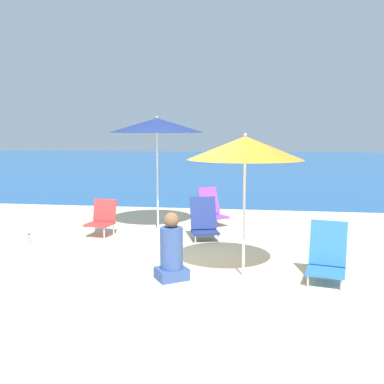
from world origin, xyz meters
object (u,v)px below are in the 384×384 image
object	(u,v)px
beach_umbrella_orange	(245,148)
beach_chair_navy	(204,221)
beach_chair_blue	(327,256)
person_seated_near	(172,252)
water_bottle	(29,241)
beach_chair_purple	(212,208)
beach_umbrella_navy	(157,125)
beach_chair_red	(102,218)

from	to	relation	value
beach_umbrella_orange	beach_chair_navy	world-z (taller)	beach_umbrella_orange
beach_umbrella_orange	beach_chair_blue	bearing A→B (deg)	-1.37
beach_umbrella_orange	person_seated_near	bearing A→B (deg)	-163.71
beach_umbrella_orange	water_bottle	world-z (taller)	beach_umbrella_orange
beach_chair_navy	person_seated_near	world-z (taller)	person_seated_near
beach_chair_purple	beach_umbrella_navy	bearing A→B (deg)	165.62
beach_umbrella_orange	beach_chair_navy	xyz separation A→B (m)	(-0.81, 2.06, -1.45)
water_bottle	beach_chair_blue	bearing A→B (deg)	-12.94
beach_chair_purple	beach_chair_red	world-z (taller)	beach_chair_purple
beach_umbrella_navy	beach_chair_red	bearing A→B (deg)	-141.10
beach_chair_purple	beach_chair_red	bearing A→B (deg)	172.03
beach_chair_red	person_seated_near	size ratio (longest dim) A/B	0.76
person_seated_near	beach_chair_purple	bearing A→B (deg)	143.42
beach_chair_blue	beach_chair_navy	size ratio (longest dim) A/B	1.00
beach_chair_purple	water_bottle	bearing A→B (deg)	175.52
person_seated_near	water_bottle	xyz separation A→B (m)	(-2.90, 1.41, -0.31)
beach_umbrella_orange	beach_chair_purple	bearing A→B (deg)	103.24
beach_umbrella_orange	beach_umbrella_navy	size ratio (longest dim) A/B	0.85
beach_chair_red	beach_umbrella_navy	bearing A→B (deg)	47.71
beach_chair_purple	water_bottle	world-z (taller)	beach_chair_purple
beach_umbrella_navy	water_bottle	xyz separation A→B (m)	(-1.99, -1.71, -2.10)
beach_chair_purple	person_seated_near	world-z (taller)	person_seated_near
beach_chair_purple	beach_chair_blue	bearing A→B (deg)	-100.88
beach_umbrella_orange	beach_chair_purple	distance (m)	3.75
beach_chair_blue	person_seated_near	bearing A→B (deg)	-160.36
beach_umbrella_navy	beach_chair_purple	size ratio (longest dim) A/B	2.86
beach_umbrella_orange	beach_chair_blue	distance (m)	1.85
beach_chair_red	water_bottle	bearing A→B (deg)	-129.08
beach_chair_navy	beach_chair_blue	bearing A→B (deg)	-63.87
beach_chair_red	beach_umbrella_orange	bearing A→B (deg)	-27.16
beach_umbrella_orange	beach_chair_purple	world-z (taller)	beach_umbrella_orange
water_bottle	beach_umbrella_orange	bearing A→B (deg)	-16.19
beach_chair_purple	beach_chair_red	distance (m)	2.43
beach_umbrella_orange	person_seated_near	xyz separation A→B (m)	(-0.98, -0.29, -1.42)
beach_umbrella_navy	beach_chair_red	distance (m)	2.20
beach_umbrella_navy	beach_chair_navy	distance (m)	2.26
beach_umbrella_orange	beach_chair_red	distance (m)	3.80
beach_chair_blue	water_bottle	xyz separation A→B (m)	(-5.02, 1.15, -0.26)
beach_chair_blue	beach_chair_navy	distance (m)	2.86
beach_umbrella_navy	beach_chair_blue	world-z (taller)	beach_umbrella_navy
beach_chair_navy	beach_chair_red	distance (m)	2.04
person_seated_near	beach_umbrella_navy	bearing A→B (deg)	162.58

